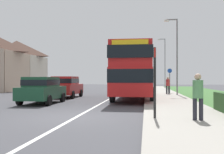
{
  "coord_description": "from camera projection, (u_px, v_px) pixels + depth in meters",
  "views": [
    {
      "loc": [
        2.69,
        -9.94,
        1.49
      ],
      "look_at": [
        0.73,
        5.1,
        1.6
      ],
      "focal_mm": 41.81,
      "sensor_mm": 36.0,
      "label": 1
    }
  ],
  "objects": [
    {
      "name": "double_decker_bus",
      "position": [
        134.0,
        70.0,
        19.17
      ],
      "size": [
        2.8,
        10.14,
        3.7
      ],
      "color": "red",
      "rests_on": "ground_plane"
    },
    {
      "name": "pavement_near_side",
      "position": [
        171.0,
        103.0,
        15.61
      ],
      "size": [
        3.2,
        68.0,
        0.12
      ],
      "primitive_type": "cube",
      "color": "#9E998E",
      "rests_on": "ground_plane"
    },
    {
      "name": "lane_marking_centre",
      "position": [
        107.0,
        100.0,
        18.13
      ],
      "size": [
        0.14,
        60.0,
        0.01
      ],
      "primitive_type": "cube",
      "color": "silver",
      "rests_on": "ground_plane"
    },
    {
      "name": "parked_car_dark_green",
      "position": [
        42.0,
        89.0,
        15.62
      ],
      "size": [
        1.9,
        3.91,
        1.6
      ],
      "color": "#19472D",
      "rests_on": "ground_plane"
    },
    {
      "name": "ground_plane",
      "position": [
        77.0,
        117.0,
        10.2
      ],
      "size": [
        120.0,
        120.0,
        0.0
      ],
      "primitive_type": "plane",
      "color": "#424247"
    },
    {
      "name": "street_lamp_far",
      "position": [
        164.0,
        60.0,
        38.97
      ],
      "size": [
        1.14,
        0.2,
        7.5
      ],
      "color": "slate",
      "rests_on": "ground_plane"
    },
    {
      "name": "street_lamp_mid",
      "position": [
        176.0,
        51.0,
        22.48
      ],
      "size": [
        1.14,
        0.2,
        6.68
      ],
      "color": "slate",
      "rests_on": "ground_plane"
    },
    {
      "name": "parked_car_red",
      "position": [
        66.0,
        86.0,
        20.72
      ],
      "size": [
        1.99,
        4.01,
        1.68
      ],
      "color": "#B21E1E",
      "rests_on": "ground_plane"
    },
    {
      "name": "pedestrian_walking_away",
      "position": [
        168.0,
        84.0,
        23.81
      ],
      "size": [
        0.34,
        0.34,
        1.67
      ],
      "color": "#23232D",
      "rests_on": "ground_plane"
    },
    {
      "name": "pedestrian_at_stop",
      "position": [
        198.0,
        94.0,
        8.65
      ],
      "size": [
        0.34,
        0.34,
        1.67
      ],
      "color": "#23232D",
      "rests_on": "ground_plane"
    },
    {
      "name": "cycle_route_sign",
      "position": [
        170.0,
        80.0,
        25.79
      ],
      "size": [
        0.44,
        0.08,
        2.52
      ],
      "color": "slate",
      "rests_on": "ground_plane"
    },
    {
      "name": "bus_stop_sign",
      "position": [
        155.0,
        77.0,
        9.14
      ],
      "size": [
        0.09,
        0.52,
        2.6
      ],
      "color": "black",
      "rests_on": "ground_plane"
    }
  ]
}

